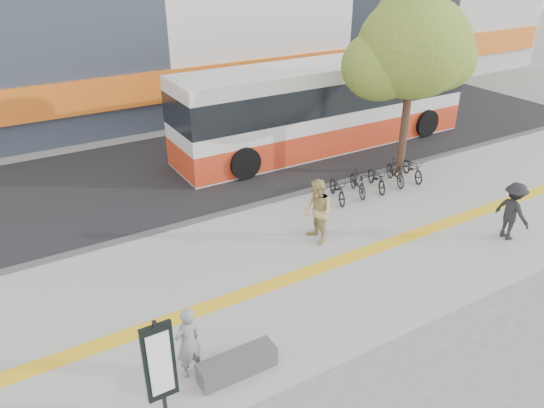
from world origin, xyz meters
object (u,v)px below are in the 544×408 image
pedestrian_tan (317,212)px  pedestrian_dark (512,211)px  street_tree (411,49)px  bus (326,108)px  seated_woman (188,342)px  bench (237,364)px  signboard (160,364)px

pedestrian_tan → pedestrian_dark: (4.88, -2.65, -0.08)m
street_tree → bus: bearing=100.5°
pedestrian_dark → seated_woman: bearing=95.1°
seated_woman → bench: bearing=134.4°
seated_woman → pedestrian_tan: 5.83m
seated_woman → pedestrian_tan: bearing=-164.4°
pedestrian_tan → pedestrian_dark: pedestrian_tan is taller
seated_woman → pedestrian_tan: (5.06, 2.88, 0.16)m
signboard → street_tree: (11.38, 6.33, 3.15)m
signboard → seated_woman: bearing=44.9°
signboard → pedestrian_dark: signboard is taller
bench → signboard: (-1.60, -0.31, 1.06)m
bus → seated_woman: 13.54m
bench → seated_woman: (-0.80, 0.49, 0.56)m
street_tree → bus: (-0.69, 3.68, -2.84)m
signboard → bus: (10.69, 10.01, 0.30)m
seated_woman → pedestrian_tan: size_ratio=0.83×
signboard → bus: bus is taller
bench → street_tree: bearing=31.6°
signboard → street_tree: size_ratio=0.35×
street_tree → pedestrian_dark: size_ratio=3.66×
bench → bus: bearing=46.8°
signboard → pedestrian_tan: 6.93m
pedestrian_tan → pedestrian_dark: bearing=66.2°
street_tree → bus: size_ratio=0.49×
seated_woman → signboard: bearing=30.8°
street_tree → bus: street_tree is taller
street_tree → bench: bearing=-148.4°
street_tree → pedestrian_dark: bearing=-96.8°
bus → pedestrian_tan: bus is taller
signboard → seated_woman: 1.24m
bench → pedestrian_tan: 5.48m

